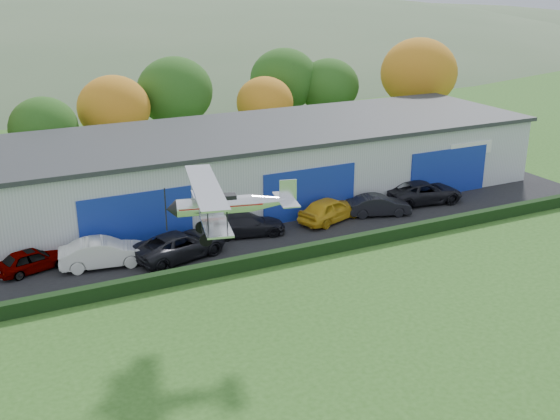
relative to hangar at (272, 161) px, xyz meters
name	(u,v)px	position (x,y,z in m)	size (l,w,h in m)	color
ground	(468,418)	(-5.00, -27.98, -2.66)	(300.00, 300.00, 0.00)	#2D571B
apron	(290,227)	(-2.00, -6.98, -2.63)	(48.00, 9.00, 0.05)	black
hedge	(326,247)	(-2.00, -11.78, -2.26)	(46.00, 0.60, 0.80)	black
hangar	(272,161)	(0.00, 0.00, 0.00)	(40.60, 12.60, 5.30)	#B2B7BC
tree_belt	(167,99)	(-4.15, 12.64, 2.95)	(75.70, 13.22, 10.12)	#3D2614
distant_hills	(15,113)	(-9.38, 112.02, -15.70)	(430.00, 196.00, 56.00)	#4C6642
car_0	(32,260)	(-18.32, -6.68, -1.92)	(1.61, 4.01, 1.37)	gray
car_1	(104,253)	(-14.50, -7.82, -1.78)	(1.75, 5.03, 1.66)	silver
car_2	(180,245)	(-10.17, -8.55, -1.82)	(2.63, 5.69, 1.58)	black
car_3	(247,224)	(-5.13, -6.98, -1.89)	(2.00, 4.93, 1.43)	black
car_4	(330,209)	(0.95, -7.15, -1.77)	(1.98, 4.92, 1.68)	gold
car_5	(379,205)	(4.62, -7.64, -1.88)	(1.54, 4.41, 1.45)	black
car_6	(424,192)	(9.18, -6.83, -1.81)	(2.65, 5.74, 1.59)	black
biplane	(226,203)	(-10.39, -16.86, 3.44)	(6.21, 7.06, 2.63)	silver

